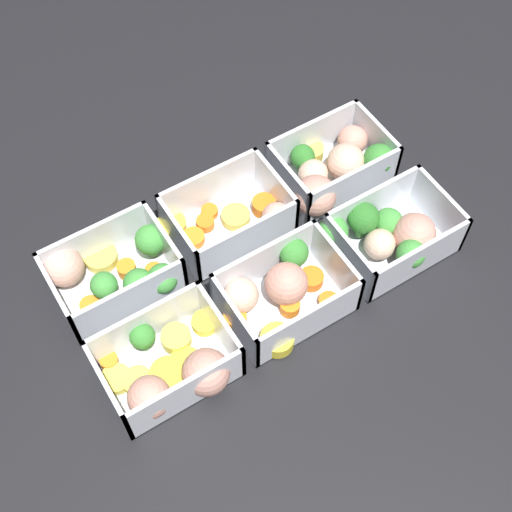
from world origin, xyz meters
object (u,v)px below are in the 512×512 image
container_near_right (113,271)px  container_far_right (171,369)px  container_far_left (389,234)px  container_far_center (280,291)px  container_near_center (234,218)px  container_near_left (333,169)px

container_near_right → container_far_right: size_ratio=0.96×
container_far_left → container_far_right: bearing=2.4°
container_far_center → container_far_right: same height
container_near_right → container_far_center: same height
container_far_left → container_near_center: bearing=-40.9°
container_near_right → container_far_left: (-0.30, 0.13, 0.00)m
container_near_right → container_far_right: (0.00, 0.14, -0.00)m
container_near_center → container_far_center: same height
container_near_left → container_near_center: same height
container_far_center → container_far_left: bearing=178.0°
container_far_left → container_far_right: (0.30, 0.01, -0.00)m
container_near_center → container_far_left: (-0.14, 0.12, 0.01)m
container_near_right → container_far_left: size_ratio=1.01×
container_near_left → container_far_center: (0.15, 0.11, -0.00)m
container_near_left → container_near_center: bearing=-1.8°
container_near_center → container_far_center: (0.01, 0.12, 0.00)m
container_far_left → container_far_center: bearing=-2.0°
container_far_center → container_near_center: bearing=-94.5°
container_near_right → container_far_left: same height
container_far_left → container_far_right: same height
container_near_center → container_near_right: same height
container_near_right → container_far_left: 0.32m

